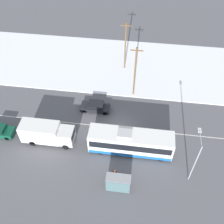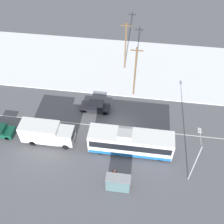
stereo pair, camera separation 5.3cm
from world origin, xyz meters
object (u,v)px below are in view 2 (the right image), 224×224
box_truck (46,133)px  streetlamp (196,155)px  city_bus (131,142)px  utility_pole_roadside (135,72)px  bus_shelter (118,183)px  pedestrian_at_stop (115,173)px  utility_pole_snowlot (125,46)px  sedan_car (96,106)px

box_truck → streetlamp: bearing=-8.4°
city_bus → utility_pole_roadside: 11.06m
bus_shelter → streetlamp: streetlamp is taller
pedestrian_at_stop → utility_pole_roadside: 15.40m
streetlamp → utility_pole_snowlot: size_ratio=0.77×
pedestrian_at_stop → utility_pole_snowlot: 21.78m
utility_pole_snowlot → city_bus: bearing=-81.7°
city_bus → utility_pole_snowlot: 17.61m
streetlamp → box_truck: bearing=171.6°
sedan_car → utility_pole_roadside: bearing=-141.9°
sedan_car → utility_pole_roadside: size_ratio=0.50×
pedestrian_at_stop → streetlamp: streetlamp is taller
pedestrian_at_stop → bus_shelter: bus_shelter is taller
city_bus → streetlamp: (7.37, -2.70, 2.60)m
city_bus → utility_pole_roadside: utility_pole_roadside is taller
pedestrian_at_stop → streetlamp: bearing=10.1°
utility_pole_roadside → streetlamp: bearing=-59.8°
city_bus → streetlamp: size_ratio=1.60×
sedan_car → utility_pole_snowlot: 11.78m
streetlamp → utility_pole_roadside: bearing=120.2°
utility_pole_roadside → sedan_car: bearing=-141.9°
box_truck → utility_pole_snowlot: bearing=63.4°
utility_pole_roadside → pedestrian_at_stop: bearing=-94.1°
city_bus → bus_shelter: bearing=-99.0°
sedan_car → bus_shelter: bus_shelter is taller
utility_pole_roadside → utility_pole_snowlot: 6.84m
box_truck → bus_shelter: box_truck is taller
streetlamp → utility_pole_roadside: 15.48m
bus_shelter → box_truck: bearing=149.9°
city_bus → pedestrian_at_stop: size_ratio=6.32×
utility_pole_roadside → utility_pole_snowlot: bearing=107.7°
sedan_car → bus_shelter: bearing=111.2°
streetlamp → utility_pole_snowlot: bearing=116.4°
streetlamp → utility_pole_roadside: (-7.78, 13.38, 0.25)m
city_bus → utility_pole_snowlot: (-2.49, 17.20, 2.84)m
pedestrian_at_stop → utility_pole_snowlot: utility_pole_snowlot is taller
utility_pole_snowlot → box_truck: bearing=-116.6°
box_truck → streetlamp: size_ratio=1.05×
city_bus → box_truck: size_ratio=1.53×
box_truck → streetlamp: (18.46, -2.74, 2.58)m
bus_shelter → utility_pole_roadside: (0.51, 16.53, 2.87)m
city_bus → streetlamp: bearing=-20.2°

